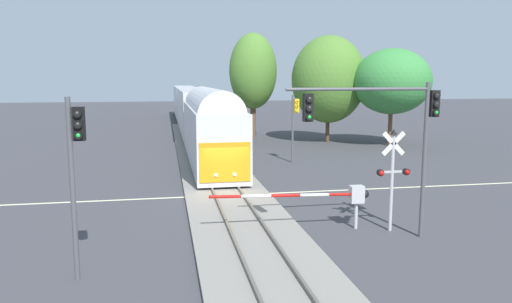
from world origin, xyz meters
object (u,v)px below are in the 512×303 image
object	(u,v)px
traffic_signal_near_right	(387,121)
oak_far_right	(329,79)
commuter_train	(193,109)
crossing_gate_near	(337,196)
traffic_signal_far_side	(295,117)
traffic_signal_near_left	(75,159)
elm_centre_background	(253,71)
maple_right_background	(392,82)
crossing_signal_mast	(393,169)

from	to	relation	value
traffic_signal_near_right	oak_far_right	size ratio (longest dim) A/B	0.59
commuter_train	crossing_gate_near	xyz separation A→B (m)	(3.69, -36.31, -1.32)
traffic_signal_near_right	traffic_signal_far_side	world-z (taller)	traffic_signal_near_right
commuter_train	traffic_signal_near_right	distance (m)	38.19
crossing_gate_near	traffic_signal_far_side	size ratio (longest dim) A/B	1.32
commuter_train	traffic_signal_near_right	xyz separation A→B (m)	(5.00, -37.81, 1.84)
crossing_gate_near	traffic_signal_near_left	bearing A→B (deg)	-160.79
traffic_signal_near_left	oak_far_right	size ratio (longest dim) A/B	0.55
traffic_signal_near_left	traffic_signal_far_side	size ratio (longest dim) A/B	1.13
traffic_signal_near_right	oak_far_right	distance (m)	29.20
oak_far_right	crossing_gate_near	bearing A→B (deg)	-108.09
traffic_signal_far_side	elm_centre_background	xyz separation A→B (m)	(-0.33, 15.17, 3.52)
traffic_signal_near_left	elm_centre_background	distance (m)	36.44
traffic_signal_near_right	elm_centre_background	size ratio (longest dim) A/B	0.56
oak_far_right	maple_right_background	xyz separation A→B (m)	(4.77, -3.60, -0.18)
elm_centre_background	traffic_signal_near_left	bearing A→B (deg)	-108.62
traffic_signal_near_left	maple_right_background	world-z (taller)	maple_right_background
crossing_gate_near	traffic_signal_far_side	xyz separation A→B (m)	(2.49, 15.94, 1.92)
commuter_train	elm_centre_background	world-z (taller)	elm_centre_background
oak_far_right	traffic_signal_near_right	bearing A→B (deg)	-104.73
commuter_train	crossing_signal_mast	size ratio (longest dim) A/B	14.94
crossing_signal_mast	elm_centre_background	size ratio (longest dim) A/B	0.39
crossing_gate_near	traffic_signal_near_right	size ratio (longest dim) A/B	1.10
commuter_train	traffic_signal_near_left	xyz separation A→B (m)	(-5.74, -39.60, 1.02)
crossing_gate_near	commuter_train	bearing A→B (deg)	95.81
crossing_gate_near	oak_far_right	size ratio (longest dim) A/B	0.64
commuter_train	elm_centre_background	size ratio (longest dim) A/B	5.79
crossing_gate_near	crossing_signal_mast	xyz separation A→B (m)	(2.08, -0.55, 1.12)
traffic_signal_near_right	traffic_signal_far_side	bearing A→B (deg)	86.13
traffic_signal_near_right	traffic_signal_near_left	xyz separation A→B (m)	(-10.75, -1.79, -0.82)
commuter_train	crossing_gate_near	world-z (taller)	commuter_train
commuter_train	traffic_signal_near_right	size ratio (longest dim) A/B	10.37
traffic_signal_near_left	elm_centre_background	world-z (taller)	elm_centre_background
crossing_gate_near	oak_far_right	distance (m)	28.47
crossing_signal_mast	traffic_signal_far_side	size ratio (longest dim) A/B	0.84
commuter_train	traffic_signal_near_left	world-z (taller)	traffic_signal_near_left
crossing_gate_near	elm_centre_background	xyz separation A→B (m)	(2.16, 31.12, 5.44)
traffic_signal_far_side	maple_right_background	bearing A→B (deg)	33.05
oak_far_right	elm_centre_background	bearing A→B (deg)	146.08
crossing_gate_near	traffic_signal_near_right	bearing A→B (deg)	-48.89
traffic_signal_near_right	traffic_signal_far_side	size ratio (longest dim) A/B	1.21
commuter_train	crossing_gate_near	distance (m)	36.52
crossing_signal_mast	traffic_signal_near_right	world-z (taller)	traffic_signal_near_right
traffic_signal_near_left	maple_right_background	bearing A→B (deg)	49.02
crossing_gate_near	crossing_signal_mast	bearing A→B (deg)	-14.70
maple_right_background	traffic_signal_near_left	bearing A→B (deg)	-130.98
crossing_signal_mast	oak_far_right	bearing A→B (deg)	76.31
crossing_signal_mast	traffic_signal_near_left	distance (m)	11.90
commuter_train	oak_far_right	world-z (taller)	oak_far_right
crossing_gate_near	traffic_signal_near_left	size ratio (longest dim) A/B	1.17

